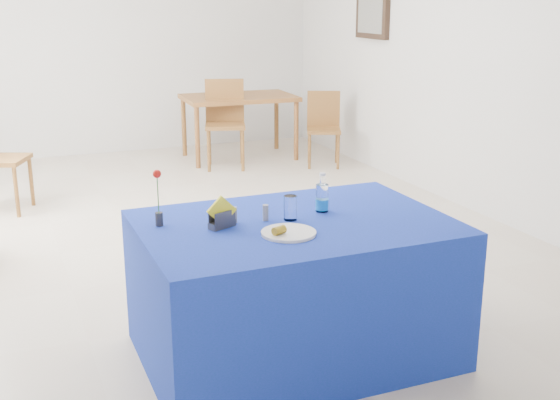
# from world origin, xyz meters

# --- Properties ---
(floor) EXTENTS (7.00, 7.00, 0.00)m
(floor) POSITION_xyz_m (0.00, 0.00, 0.00)
(floor) COLOR beige
(floor) RESTS_ON ground
(room_shell) EXTENTS (7.00, 7.00, 7.00)m
(room_shell) POSITION_xyz_m (0.00, 0.00, 1.75)
(room_shell) COLOR silver
(room_shell) RESTS_ON ground
(picture_frame) EXTENTS (0.06, 0.64, 0.52)m
(picture_frame) POSITION_xyz_m (2.47, 1.60, 1.70)
(picture_frame) COLOR black
(picture_frame) RESTS_ON room_shell
(picture_art) EXTENTS (0.02, 0.52, 0.40)m
(picture_art) POSITION_xyz_m (2.44, 1.60, 1.70)
(picture_art) COLOR #998C66
(picture_art) RESTS_ON room_shell
(plate) EXTENTS (0.27, 0.27, 0.01)m
(plate) POSITION_xyz_m (-0.20, -2.31, 0.77)
(plate) COLOR silver
(plate) RESTS_ON blue_table
(drinking_glass) EXTENTS (0.07, 0.07, 0.13)m
(drinking_glass) POSITION_xyz_m (-0.10, -2.10, 0.82)
(drinking_glass) COLOR white
(drinking_glass) RESTS_ON blue_table
(salt_shaker) EXTENTS (0.03, 0.03, 0.08)m
(salt_shaker) POSITION_xyz_m (-0.38, -2.04, 0.80)
(salt_shaker) COLOR slate
(salt_shaker) RESTS_ON blue_table
(pepper_shaker) EXTENTS (0.03, 0.03, 0.08)m
(pepper_shaker) POSITION_xyz_m (-0.22, -2.06, 0.80)
(pepper_shaker) COLOR slate
(pepper_shaker) RESTS_ON blue_table
(blue_table) EXTENTS (1.60, 1.10, 0.76)m
(blue_table) POSITION_xyz_m (-0.08, -2.13, 0.38)
(blue_table) COLOR navy
(blue_table) RESTS_ON floor
(water_bottle) EXTENTS (0.07, 0.07, 0.21)m
(water_bottle) POSITION_xyz_m (0.12, -2.03, 0.83)
(water_bottle) COLOR white
(water_bottle) RESTS_ON blue_table
(napkin_holder) EXTENTS (0.16, 0.11, 0.17)m
(napkin_holder) POSITION_xyz_m (-0.47, -2.09, 0.81)
(napkin_holder) COLOR #3C3D42
(napkin_holder) RESTS_ON blue_table
(rose_vase) EXTENTS (0.04, 0.04, 0.29)m
(rose_vase) POSITION_xyz_m (-0.75, -1.94, 0.90)
(rose_vase) COLOR #25252A
(rose_vase) RESTS_ON blue_table
(oak_table) EXTENTS (1.34, 0.89, 0.76)m
(oak_table) POSITION_xyz_m (1.25, 2.58, 0.68)
(oak_table) COLOR brown
(oak_table) RESTS_ON floor
(chair_bg_left) EXTENTS (0.55, 0.55, 0.99)m
(chair_bg_left) POSITION_xyz_m (0.97, 2.25, 0.57)
(chair_bg_left) COLOR brown
(chair_bg_left) RESTS_ON floor
(chair_bg_right) EXTENTS (0.50, 0.50, 0.84)m
(chair_bg_right) POSITION_xyz_m (2.04, 1.88, 0.49)
(chair_bg_right) COLOR brown
(chair_bg_right) RESTS_ON floor
(banana_pieces) EXTENTS (0.08, 0.06, 0.04)m
(banana_pieces) POSITION_xyz_m (-0.25, -2.34, 0.80)
(banana_pieces) COLOR gold
(banana_pieces) RESTS_ON plate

